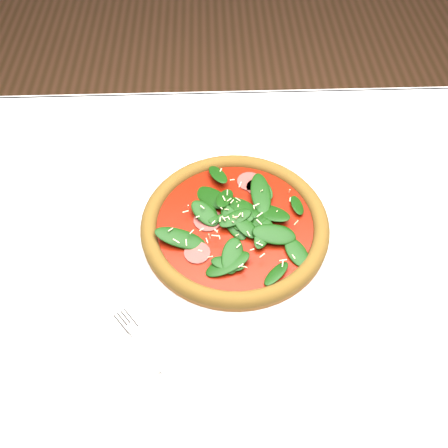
{
  "coord_description": "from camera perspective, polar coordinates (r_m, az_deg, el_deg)",
  "views": [
    {
      "loc": [
        -0.11,
        -0.5,
        1.44
      ],
      "look_at": [
        -0.09,
        0.02,
        0.77
      ],
      "focal_mm": 40.0,
      "sensor_mm": 36.0,
      "label": 1
    }
  ],
  "objects": [
    {
      "name": "dining_table",
      "position": [
        0.94,
        5.47,
        -5.16
      ],
      "size": [
        1.21,
        0.81,
        0.75
      ],
      "color": "silver",
      "rests_on": "ground"
    },
    {
      "name": "ground",
      "position": [
        1.53,
        3.54,
        -18.33
      ],
      "size": [
        6.0,
        6.0,
        0.0
      ],
      "primitive_type": "plane",
      "color": "brown",
      "rests_on": "ground"
    },
    {
      "name": "saucer_far",
      "position": [
        1.06,
        19.55,
        8.62
      ],
      "size": [
        0.15,
        0.15,
        0.01
      ],
      "color": "silver",
      "rests_on": "dining_table"
    },
    {
      "name": "plate",
      "position": [
        0.86,
        1.23,
        -0.75
      ],
      "size": [
        0.37,
        0.37,
        0.02
      ],
      "color": "silver",
      "rests_on": "dining_table"
    },
    {
      "name": "fork",
      "position": [
        0.76,
        -9.57,
        -12.77
      ],
      "size": [
        0.1,
        0.12,
        0.0
      ],
      "rotation": [
        0.0,
        0.0,
        0.67
      ],
      "color": "silver",
      "rests_on": "napkin"
    },
    {
      "name": "pizza",
      "position": [
        0.84,
        1.25,
        0.12
      ],
      "size": [
        0.39,
        0.39,
        0.04
      ],
      "rotation": [
        0.0,
        0.0,
        0.27
      ],
      "color": "#9E5B26",
      "rests_on": "plate"
    },
    {
      "name": "napkin",
      "position": [
        0.76,
        -8.42,
        -14.33
      ],
      "size": [
        0.15,
        0.14,
        0.01
      ],
      "primitive_type": "cube",
      "rotation": [
        0.0,
        0.0,
        0.63
      ],
      "color": "silver",
      "rests_on": "dining_table"
    }
  ]
}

